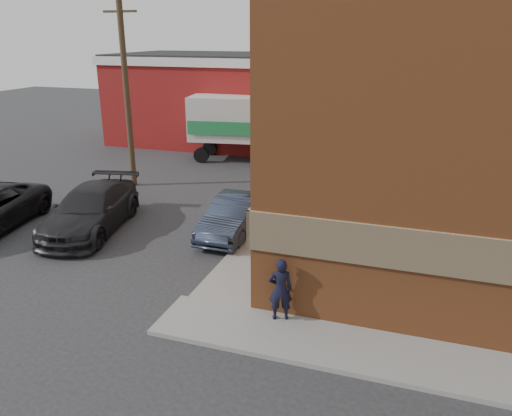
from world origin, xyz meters
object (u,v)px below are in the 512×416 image
Objects in this scene: warehouse at (243,99)px; utility_pole at (126,83)px; box_truck at (252,124)px; sedan at (235,215)px; suv_b at (91,209)px; man at (280,289)px.

utility_pole reaches higher than warehouse.
warehouse is 5.23m from box_truck.
utility_pole is 2.14× the size of sedan.
suv_b is (0.12, -16.46, -2.02)m from warehouse.
suv_b is (-8.24, 3.79, -0.14)m from man.
warehouse is at bearing -87.79° from man.
box_truck is (-2.93, 10.49, 1.36)m from sedan.
suv_b is at bearing -44.93° from man.
sedan is at bearing -31.71° from utility_pole.
utility_pole is at bearing -129.57° from box_truck.
warehouse is 3.00× the size of suv_b.
man is 0.38× the size of sedan.
box_truck is (3.77, 6.35, -2.70)m from utility_pole.
box_truck is (-6.09, 15.60, 1.12)m from man.
sedan is at bearing -83.25° from box_truck.
sedan is at bearing -71.04° from warehouse.
utility_pole is at bearing 94.54° from suv_b.
man is 0.22× the size of box_truck.
box_truck is at bearing -88.89° from man.
man is at bearing -67.58° from warehouse.
suv_b is at bearing -73.50° from utility_pole.
sedan is at bearing -78.53° from man.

